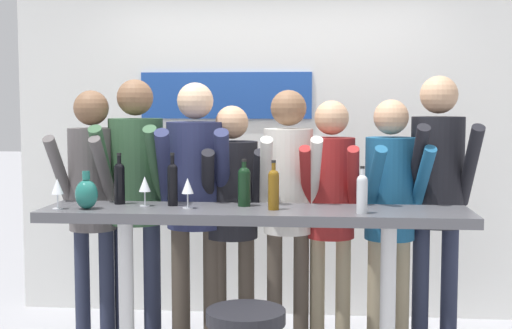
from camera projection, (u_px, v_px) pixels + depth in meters
back_wall at (273, 153)px, 5.60m from camera, size 4.07×0.12×2.54m
tasting_table at (255, 239)px, 4.12m from camera, size 2.47×0.51×1.06m
person_far_left at (92, 189)px, 4.65m from camera, size 0.39×0.53×1.75m
person_left at (136, 184)px, 4.68m from camera, size 0.43×0.56×1.82m
person_center_left at (196, 189)px, 4.60m from camera, size 0.49×0.60×1.80m
person_center at (232, 202)px, 4.62m from camera, size 0.46×0.56×1.65m
person_center_right at (288, 192)px, 4.53m from camera, size 0.41×0.55×1.75m
person_right at (331, 198)px, 4.54m from camera, size 0.38×0.51×1.68m
person_far_right at (390, 200)px, 4.47m from camera, size 0.44×0.56×1.69m
person_rightmost at (437, 184)px, 4.51m from camera, size 0.42×0.56×1.84m
wine_bottle_0 at (119, 181)px, 4.29m from camera, size 0.06×0.06×0.31m
wine_bottle_1 at (244, 184)px, 4.20m from camera, size 0.07×0.07×0.28m
wine_bottle_2 at (362, 192)px, 3.92m from camera, size 0.06×0.06×0.26m
wine_bottle_3 at (173, 182)px, 4.22m from camera, size 0.06×0.06×0.32m
wine_bottle_4 at (274, 187)px, 4.05m from camera, size 0.06×0.06×0.28m
wine_glass_0 at (57, 187)px, 4.08m from camera, size 0.07×0.07×0.18m
wine_glass_1 at (145, 185)px, 4.20m from camera, size 0.07×0.07×0.18m
wine_glass_2 at (188, 187)px, 4.11m from camera, size 0.07×0.07×0.18m
decorative_vase at (86, 194)px, 4.09m from camera, size 0.13×0.13×0.22m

